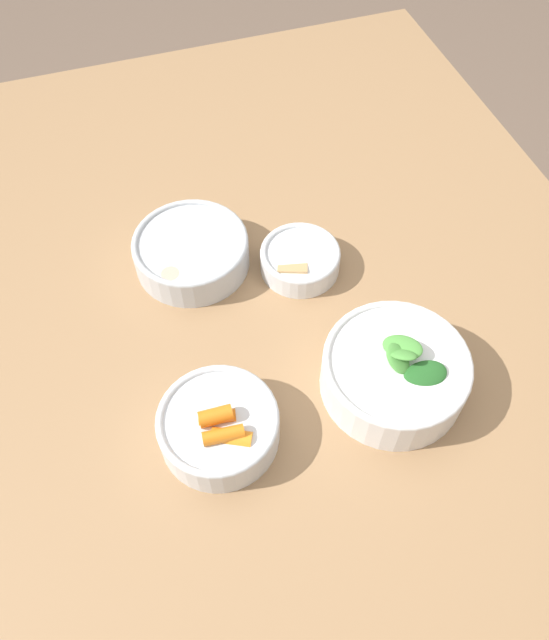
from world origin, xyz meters
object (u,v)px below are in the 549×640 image
Objects in this scene: bowl_greens at (394,372)px; bowl_beans_hotdog at (191,252)px; bowl_cookies at (300,259)px; bowl_carrots at (219,426)px.

bowl_greens reaches higher than bowl_beans_hotdog.
bowl_cookies is at bearing -111.71° from bowl_beans_hotdog.
bowl_greens is (-0.00, -0.24, 0.01)m from bowl_carrots.
bowl_cookies is at bearing -39.37° from bowl_carrots.
bowl_greens is at bearing -168.35° from bowl_cookies.
bowl_greens is 1.10× the size of bowl_beans_hotdog.
bowl_beans_hotdog is 0.17m from bowl_cookies.
bowl_carrots is 0.87× the size of bowl_beans_hotdog.
bowl_greens reaches higher than bowl_carrots.
bowl_carrots reaches higher than bowl_beans_hotdog.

